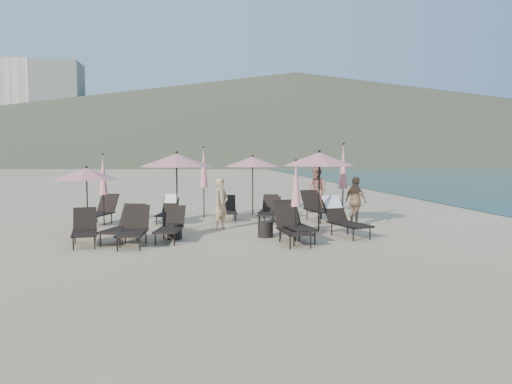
{
  "coord_description": "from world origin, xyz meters",
  "views": [
    {
      "loc": [
        -1.75,
        -13.48,
        2.34
      ],
      "look_at": [
        0.22,
        3.5,
        1.1
      ],
      "focal_mm": 35.0,
      "sensor_mm": 36.0,
      "label": 1
    }
  ],
  "objects": [
    {
      "name": "lounger_4",
      "position": [
        0.87,
        0.04,
        0.5
      ],
      "size": [
        0.97,
        1.94,
        1.07
      ],
      "rotation": [
        0.0,
        0.0,
        0.15
      ],
      "color": "black",
      "rests_on": "ground"
    },
    {
      "name": "umbrella_open_2",
      "position": [
        2.06,
        1.95,
        2.24
      ],
      "size": [
        2.35,
        2.35,
        2.53
      ],
      "color": "black",
      "rests_on": "ground"
    },
    {
      "name": "volcanic_headland",
      "position": [
        71.37,
        302.62,
        26.49
      ],
      "size": [
        690.0,
        690.0,
        55.0
      ],
      "color": "brown",
      "rests_on": "ground"
    },
    {
      "name": "side_table_1",
      "position": [
        0.17,
        0.65,
        0.23
      ],
      "size": [
        0.45,
        0.45,
        0.45
      ],
      "primitive_type": "cylinder",
      "color": "black",
      "rests_on": "ground"
    },
    {
      "name": "lounger_7",
      "position": [
        -2.8,
        4.24,
        0.46
      ],
      "size": [
        0.8,
        1.6,
        0.95
      ],
      "rotation": [
        0.0,
        0.0,
        -0.16
      ],
      "color": "black",
      "rests_on": "ground"
    },
    {
      "name": "ground",
      "position": [
        0.0,
        0.0,
        0.0
      ],
      "size": [
        800.0,
        800.0,
        0.0
      ],
      "primitive_type": "plane",
      "color": "#D6BA8C",
      "rests_on": "ground"
    },
    {
      "name": "lounger_8",
      "position": [
        -0.68,
        4.49,
        0.41
      ],
      "size": [
        0.63,
        1.55,
        0.88
      ],
      "rotation": [
        0.0,
        0.0,
        -0.03
      ],
      "color": "black",
      "rests_on": "ground"
    },
    {
      "name": "lounger_6",
      "position": [
        -5.09,
        3.99,
        0.47
      ],
      "size": [
        1.16,
        1.86,
        1.0
      ],
      "rotation": [
        0.0,
        0.0,
        -0.31
      ],
      "color": "black",
      "rests_on": "ground"
    },
    {
      "name": "beachgoer_c",
      "position": [
        3.48,
        2.59,
        0.83
      ],
      "size": [
        0.77,
        1.05,
        1.65
      ],
      "primitive_type": "imported",
      "rotation": [
        0.0,
        0.0,
        1.99
      ],
      "color": "tan",
      "rests_on": "ground"
    },
    {
      "name": "beachgoer_a",
      "position": [
        -1.03,
        2.25,
        0.82
      ],
      "size": [
        0.68,
        0.72,
        1.65
      ],
      "primitive_type": "imported",
      "rotation": [
        0.0,
        0.0,
        0.92
      ],
      "color": "tan",
      "rests_on": "ground"
    },
    {
      "name": "lounger_0",
      "position": [
        -4.74,
        -0.02,
        0.43
      ],
      "size": [
        0.91,
        1.7,
        0.93
      ],
      "rotation": [
        0.0,
        0.0,
        0.19
      ],
      "color": "black",
      "rests_on": "ground"
    },
    {
      "name": "umbrella_closed_0",
      "position": [
        0.88,
        -0.2,
        1.57
      ],
      "size": [
        0.26,
        0.26,
        2.26
      ],
      "color": "black",
      "rests_on": "ground"
    },
    {
      "name": "lounger_5",
      "position": [
        2.46,
        0.63,
        0.54
      ],
      "size": [
        1.15,
        1.93,
        1.14
      ],
      "rotation": [
        0.0,
        0.0,
        0.29
      ],
      "color": "black",
      "rests_on": "ground"
    },
    {
      "name": "umbrella_closed_2",
      "position": [
        -4.9,
        3.64,
        1.69
      ],
      "size": [
        0.28,
        0.28,
        2.43
      ],
      "color": "black",
      "rests_on": "ground"
    },
    {
      "name": "side_table_0",
      "position": [
        -2.44,
        0.58,
        0.22
      ],
      "size": [
        0.37,
        0.37,
        0.44
      ],
      "primitive_type": "cylinder",
      "color": "black",
      "rests_on": "ground"
    },
    {
      "name": "lounger_12",
      "position": [
        -3.77,
        0.28,
        0.46
      ],
      "size": [
        1.13,
        1.83,
        0.99
      ],
      "rotation": [
        0.0,
        0.0,
        -0.3
      ],
      "color": "black",
      "rests_on": "ground"
    },
    {
      "name": "umbrella_open_0",
      "position": [
        -5.03,
        1.73,
        1.81
      ],
      "size": [
        1.9,
        1.9,
        2.05
      ],
      "color": "black",
      "rests_on": "ground"
    },
    {
      "name": "lounger_1",
      "position": [
        -3.44,
        -0.26,
        0.47
      ],
      "size": [
        0.72,
        1.76,
        1.0
      ],
      "rotation": [
        0.0,
        0.0,
        -0.04
      ],
      "color": "black",
      "rests_on": "ground"
    },
    {
      "name": "lounger_10",
      "position": [
        0.75,
        3.81,
        0.41
      ],
      "size": [
        1.04,
        1.62,
        0.87
      ],
      "rotation": [
        0.0,
        0.0,
        -0.33
      ],
      "color": "black",
      "rests_on": "ground"
    },
    {
      "name": "lounger_11",
      "position": [
        2.54,
        4.08,
        0.5
      ],
      "size": [
        1.04,
        1.95,
        1.06
      ],
      "rotation": [
        0.0,
        0.0,
        0.19
      ],
      "color": "black",
      "rests_on": "ground"
    },
    {
      "name": "umbrella_open_3",
      "position": [
        0.41,
        6.22,
        2.11
      ],
      "size": [
        2.22,
        2.22,
        2.39
      ],
      "color": "black",
      "rests_on": "ground"
    },
    {
      "name": "hotel_skyline",
      "position": [
        -93.62,
        271.21,
        24.18
      ],
      "size": [
        109.0,
        82.0,
        55.0
      ],
      "color": "beige",
      "rests_on": "ground"
    },
    {
      "name": "lounger_3",
      "position": [
        0.73,
        -0.48,
        0.46
      ],
      "size": [
        0.79,
        1.76,
        0.99
      ],
      "rotation": [
        0.0,
        0.0,
        0.08
      ],
      "color": "black",
      "rests_on": "ground"
    },
    {
      "name": "umbrella_closed_3",
      "position": [
        -1.54,
        5.34,
        1.88
      ],
      "size": [
        0.32,
        0.32,
        2.7
      ],
      "color": "black",
      "rests_on": "ground"
    },
    {
      "name": "lounger_2",
      "position": [
        -2.52,
        0.35,
        0.43
      ],
      "size": [
        0.84,
        1.67,
        0.92
      ],
      "rotation": [
        0.0,
        0.0,
        -0.15
      ],
      "color": "black",
      "rests_on": "ground"
    },
    {
      "name": "umbrella_open_1",
      "position": [
        -2.42,
        2.49,
        2.2
      ],
      "size": [
        2.32,
        2.32,
        2.49
      ],
      "color": "black",
      "rests_on": "ground"
    },
    {
      "name": "umbrella_closed_1",
      "position": [
        3.28,
        3.43,
        1.95
      ],
      "size": [
        0.33,
        0.33,
        2.8
      ],
      "color": "black",
      "rests_on": "ground"
    },
    {
      "name": "lounger_9",
      "position": [
        0.83,
        4.57,
        0.41
      ],
      "size": [
        0.96,
        1.64,
        0.89
      ],
      "rotation": [
        0.0,
        0.0,
        -0.26
      ],
      "color": "black",
      "rests_on": "ground"
    },
    {
      "name": "beachgoer_b",
      "position": [
        3.03,
        6.24,
        0.95
      ],
      "size": [
        1.11,
        1.17,
        1.91
      ],
      "primitive_type": "imported",
      "rotation": [
        0.0,
        0.0,
        -0.99
      ],
      "color": "#A06552",
      "rests_on": "ground"
    }
  ]
}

